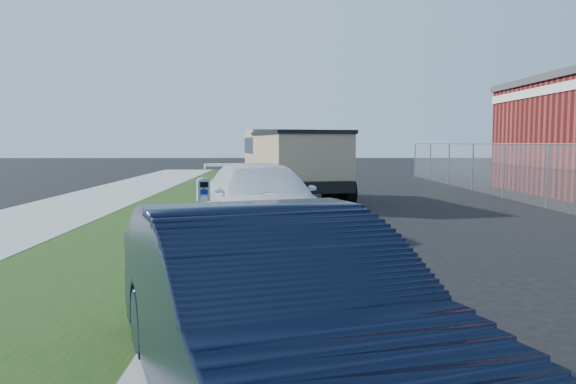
{
  "coord_description": "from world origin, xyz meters",
  "views": [
    {
      "loc": [
        -1.6,
        -8.5,
        1.84
      ],
      "look_at": [
        -1.4,
        1.0,
        1.0
      ],
      "focal_mm": 35.0,
      "sensor_mm": 36.0,
      "label": 1
    }
  ],
  "objects_px": {
    "parking_meter": "(203,203)",
    "white_wagon": "(261,200)",
    "navy_sedan": "(270,318)",
    "dump_truck": "(291,160)"
  },
  "relations": [
    {
      "from": "white_wagon",
      "to": "dump_truck",
      "type": "distance_m",
      "value": 6.87
    },
    {
      "from": "parking_meter",
      "to": "white_wagon",
      "type": "relative_size",
      "value": 0.26
    },
    {
      "from": "navy_sedan",
      "to": "white_wagon",
      "type": "bearing_deg",
      "value": 71.99
    },
    {
      "from": "navy_sedan",
      "to": "dump_truck",
      "type": "height_order",
      "value": "dump_truck"
    },
    {
      "from": "parking_meter",
      "to": "navy_sedan",
      "type": "xyz_separation_m",
      "value": [
        0.95,
        -4.03,
        -0.32
      ]
    },
    {
      "from": "navy_sedan",
      "to": "dump_truck",
      "type": "bearing_deg",
      "value": 67.89
    },
    {
      "from": "white_wagon",
      "to": "navy_sedan",
      "type": "bearing_deg",
      "value": -101.59
    },
    {
      "from": "parking_meter",
      "to": "dump_truck",
      "type": "bearing_deg",
      "value": 61.86
    },
    {
      "from": "parking_meter",
      "to": "navy_sedan",
      "type": "height_order",
      "value": "navy_sedan"
    },
    {
      "from": "white_wagon",
      "to": "dump_truck",
      "type": "bearing_deg",
      "value": 69.89
    }
  ]
}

